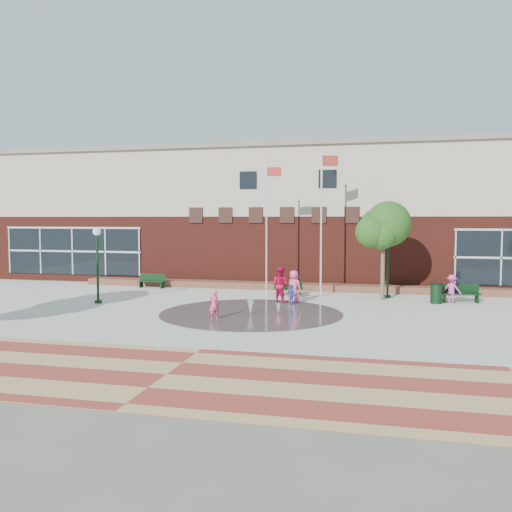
% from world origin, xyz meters
% --- Properties ---
extents(ground, '(120.00, 120.00, 0.00)m').
position_xyz_m(ground, '(0.00, 0.00, 0.00)').
color(ground, '#666056').
rests_on(ground, ground).
extents(plaza_concrete, '(46.00, 18.00, 0.01)m').
position_xyz_m(plaza_concrete, '(0.00, 4.00, 0.00)').
color(plaza_concrete, '#A8A8A0').
rests_on(plaza_concrete, ground).
extents(paver_band, '(46.00, 6.00, 0.01)m').
position_xyz_m(paver_band, '(0.00, -7.00, 0.00)').
color(paver_band, maroon).
rests_on(paver_band, ground).
extents(splash_pad, '(8.40, 8.40, 0.01)m').
position_xyz_m(splash_pad, '(0.00, 3.00, 0.00)').
color(splash_pad, '#383A3D').
rests_on(splash_pad, ground).
extents(library_building, '(44.40, 10.40, 9.20)m').
position_xyz_m(library_building, '(0.00, 17.48, 4.64)').
color(library_building, '#551D15').
rests_on(library_building, ground).
extents(flower_bed, '(26.00, 1.20, 0.40)m').
position_xyz_m(flower_bed, '(0.00, 11.60, 0.00)').
color(flower_bed, maroon).
rests_on(flower_bed, ground).
extents(flagpole_left, '(0.90, 0.18, 7.65)m').
position_xyz_m(flagpole_left, '(-0.49, 8.85, 4.26)').
color(flagpole_left, white).
rests_on(flagpole_left, ground).
extents(flagpole_right, '(0.95, 0.48, 8.34)m').
position_xyz_m(flagpole_right, '(2.54, 9.30, 4.66)').
color(flagpole_right, white).
rests_on(flagpole_right, ground).
extents(lamp_left, '(0.41, 0.41, 3.91)m').
position_xyz_m(lamp_left, '(-8.40, 4.14, 2.43)').
color(lamp_left, black).
rests_on(lamp_left, ground).
extents(lamp_right, '(0.40, 0.40, 3.75)m').
position_xyz_m(lamp_right, '(6.15, 9.50, 2.33)').
color(lamp_right, black).
rests_on(lamp_right, ground).
extents(bench_left, '(1.81, 0.60, 0.89)m').
position_xyz_m(bench_left, '(-8.25, 10.47, 0.29)').
color(bench_left, black).
rests_on(bench_left, ground).
extents(bench_mid, '(1.67, 0.86, 0.81)m').
position_xyz_m(bench_mid, '(0.68, 9.16, 0.26)').
color(bench_mid, black).
rests_on(bench_mid, ground).
extents(bench_right, '(2.01, 0.83, 0.98)m').
position_xyz_m(bench_right, '(9.83, 8.57, 0.32)').
color(bench_right, black).
rests_on(bench_right, ground).
extents(trash_can, '(0.64, 0.64, 1.05)m').
position_xyz_m(trash_can, '(8.58, 8.03, 0.53)').
color(trash_can, black).
rests_on(trash_can, ground).
extents(tree_mid, '(3.13, 3.13, 5.28)m').
position_xyz_m(tree_mid, '(5.88, 8.50, 3.84)').
color(tree_mid, '#4C3A2B').
rests_on(tree_mid, ground).
extents(water_jet_a, '(0.36, 0.36, 0.69)m').
position_xyz_m(water_jet_a, '(0.05, 2.70, 0.00)').
color(water_jet_a, white).
rests_on(water_jet_a, ground).
extents(water_jet_b, '(0.21, 0.21, 0.47)m').
position_xyz_m(water_jet_b, '(1.26, 3.12, 0.00)').
color(water_jet_b, white).
rests_on(water_jet_b, ground).
extents(child_splash, '(0.56, 0.52, 1.29)m').
position_xyz_m(child_splash, '(-1.22, 1.22, 0.64)').
color(child_splash, '#F04665').
rests_on(child_splash, ground).
extents(adult_red, '(1.11, 1.01, 1.86)m').
position_xyz_m(adult_red, '(0.70, 6.53, 0.93)').
color(adult_red, '#B90935').
rests_on(adult_red, ground).
extents(adult_pink, '(0.98, 0.85, 1.69)m').
position_xyz_m(adult_pink, '(1.40, 6.63, 0.85)').
color(adult_pink, '#F15082').
rests_on(adult_pink, ground).
extents(child_blue, '(0.63, 0.60, 1.05)m').
position_xyz_m(child_blue, '(1.42, 5.83, 0.53)').
color(child_blue, blue).
rests_on(child_blue, ground).
extents(person_bench, '(1.10, 0.90, 1.48)m').
position_xyz_m(person_bench, '(9.36, 8.31, 0.74)').
color(person_bench, '#CD3B99').
rests_on(person_bench, ground).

